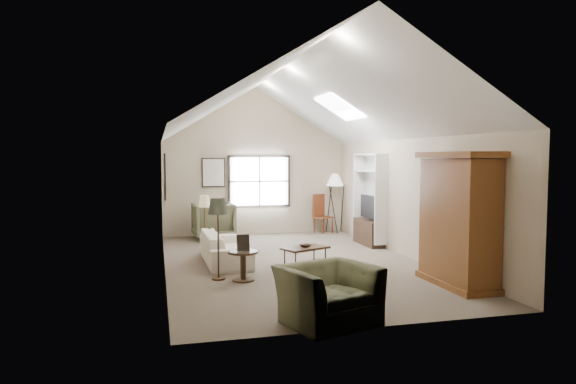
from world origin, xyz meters
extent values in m
cube|color=brown|center=(0.00, 0.00, 0.00)|extent=(5.00, 8.00, 0.01)
cube|color=tan|center=(0.00, 4.00, 1.25)|extent=(5.00, 0.01, 2.50)
cube|color=tan|center=(0.00, -4.00, 1.25)|extent=(5.00, 0.01, 2.50)
cube|color=tan|center=(-2.50, 0.00, 1.25)|extent=(0.01, 8.00, 2.50)
cube|color=tan|center=(2.50, 0.00, 1.25)|extent=(0.01, 8.00, 2.50)
cube|color=black|center=(0.10, 3.96, 1.45)|extent=(1.72, 0.08, 1.42)
cube|color=black|center=(-2.47, 0.30, 1.75)|extent=(0.68, 0.04, 0.88)
cube|color=black|center=(-1.15, 3.97, 1.70)|extent=(0.62, 0.04, 0.78)
cube|color=brown|center=(2.18, -2.40, 1.10)|extent=(0.60, 1.50, 2.20)
cube|color=white|center=(2.34, 1.60, 1.15)|extent=(0.32, 1.30, 2.10)
cube|color=#382316|center=(2.32, 1.60, 0.30)|extent=(0.34, 1.18, 0.60)
cube|color=black|center=(2.32, 1.60, 0.92)|extent=(0.05, 0.90, 0.55)
imported|color=white|center=(-1.31, 0.38, 0.30)|extent=(0.84, 2.09, 0.61)
imported|color=#585A3F|center=(-0.52, -3.70, 0.37)|extent=(1.38, 1.28, 0.74)
imported|color=#595B40|center=(-1.22, 3.42, 0.47)|extent=(1.08, 1.11, 0.94)
cube|color=#372116|center=(0.06, -0.67, 0.22)|extent=(0.97, 0.77, 0.44)
imported|color=#3A2118|center=(0.06, -0.67, 0.46)|extent=(0.27, 0.27, 0.05)
cylinder|color=#382816|center=(-1.21, -1.22, 0.26)|extent=(0.53, 0.53, 0.52)
cube|color=brown|center=(1.86, 3.70, 0.54)|extent=(0.55, 0.55, 1.08)
camera|label=1|loc=(-2.61, -9.82, 2.14)|focal=32.00mm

